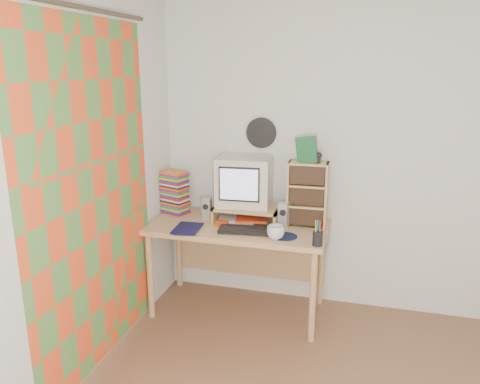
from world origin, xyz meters
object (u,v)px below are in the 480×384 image
Objects in this scene: desk at (240,237)px; cd_rack at (307,194)px; crt_monitor at (244,181)px; keyboard at (249,230)px; dvd_stack at (175,196)px; diary at (175,226)px; mug at (276,232)px.

cd_rack is at bearing 6.71° from desk.
crt_monitor reaches higher than keyboard.
desk is 4.77× the size of dvd_stack.
keyboard is at bearing -146.22° from cd_rack.
crt_monitor is at bearing 36.36° from diary.
desk is 0.66m from dvd_stack.
crt_monitor is 0.91× the size of keyboard.
mug is 0.54× the size of diary.
keyboard is (0.12, -0.30, -0.30)m from crt_monitor.
keyboard is 0.90× the size of cd_rack.
keyboard is 1.54× the size of dvd_stack.
keyboard is 0.54m from cd_rack.
mug is (0.94, -0.38, -0.10)m from dvd_stack.
cd_rack is at bearing 29.35° from keyboard.
desk is at bearing -101.54° from crt_monitor.
crt_monitor is 0.63m from dvd_stack.
crt_monitor is at bearing 175.69° from cd_rack.
keyboard is at bearing -59.35° from desk.
keyboard is at bearing 159.71° from mug.
crt_monitor reaches higher than cd_rack.
diary is (-0.95, -0.36, -0.23)m from cd_rack.
keyboard is 0.80m from dvd_stack.
dvd_stack is at bearing 151.38° from keyboard.
desk is 0.46m from crt_monitor.
diary reaches higher than desk.
mug is at bearing -4.59° from diary.
cd_rack is 2.14× the size of diary.
dvd_stack is (-0.61, -0.00, -0.17)m from crt_monitor.
keyboard is 1.92× the size of diary.
mug is at bearing -40.52° from desk.
dvd_stack reaches higher than keyboard.
crt_monitor is 0.66m from diary.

